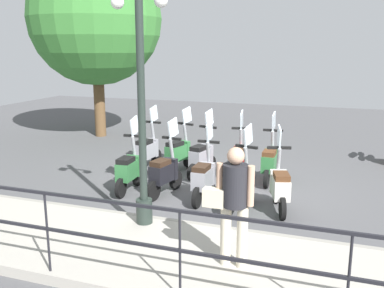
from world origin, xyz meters
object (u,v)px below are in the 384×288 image
object	(u,v)px
scooter_far_1	(239,159)
scooter_far_3	(179,152)
scooter_far_4	(148,150)
scooter_near_1	(239,184)
scooter_far_2	(202,156)
tree_large	(95,19)
scooter_near_2	(204,177)
lamp_post_near	(142,117)
scooter_far_0	(270,161)
pedestrian_with_bag	(233,198)
scooter_near_4	(129,169)
scooter_near_0	(280,186)
scooter_near_3	(165,172)

from	to	relation	value
scooter_far_1	scooter_far_3	xyz separation A→B (m)	(0.15, 1.52, 0.00)
scooter_far_1	scooter_far_4	distance (m)	2.32
scooter_near_1	scooter_far_2	xyz separation A→B (m)	(1.68, 1.27, 0.00)
scooter_near_1	scooter_far_3	size ratio (longest dim) A/B	1.00
tree_large	scooter_far_2	bearing A→B (deg)	-125.42
tree_large	scooter_near_2	size ratio (longest dim) A/B	3.88
scooter_far_3	scooter_far_4	distance (m)	0.80
lamp_post_near	scooter_near_1	world-z (taller)	lamp_post_near
tree_large	scooter_far_4	xyz separation A→B (m)	(-3.15, -3.22, -3.35)
scooter_far_2	tree_large	bearing A→B (deg)	66.41
scooter_near_1	scooter_far_0	world-z (taller)	same
pedestrian_with_bag	scooter_far_4	world-z (taller)	pedestrian_with_bag
scooter_far_0	scooter_far_4	world-z (taller)	same
scooter_near_4	scooter_far_1	xyz separation A→B (m)	(1.56, -1.96, 0.00)
lamp_post_near	pedestrian_with_bag	size ratio (longest dim) A/B	2.49
scooter_near_0	scooter_near_4	xyz separation A→B (m)	(0.08, 3.10, 0.00)
lamp_post_near	scooter_near_4	size ratio (longest dim) A/B	2.57
scooter_near_2	scooter_far_2	size ratio (longest dim) A/B	1.00
tree_large	scooter_far_4	world-z (taller)	tree_large
scooter_near_1	scooter_near_4	distance (m)	2.38
scooter_far_2	scooter_near_1	bearing A→B (deg)	-131.07
scooter_near_3	scooter_far_1	distance (m)	1.92
lamp_post_near	scooter_far_3	size ratio (longest dim) A/B	2.57
scooter_far_2	scooter_far_3	size ratio (longest dim) A/B	1.00
tree_large	scooter_far_4	bearing A→B (deg)	-134.41
scooter_near_2	scooter_near_3	xyz separation A→B (m)	(0.07, 0.86, 0.00)
pedestrian_with_bag	scooter_near_2	bearing A→B (deg)	25.63
tree_large	scooter_near_4	distance (m)	6.87
scooter_near_3	scooter_far_4	bearing A→B (deg)	45.69
pedestrian_with_bag	scooter_far_2	world-z (taller)	pedestrian_with_bag
scooter_far_1	scooter_far_3	bearing A→B (deg)	78.00
scooter_far_2	lamp_post_near	bearing A→B (deg)	-167.35
scooter_near_3	scooter_near_4	bearing A→B (deg)	104.62
pedestrian_with_bag	scooter_far_1	bearing A→B (deg)	12.31
lamp_post_near	scooter_near_2	distance (m)	2.24
scooter_far_1	scooter_far_3	size ratio (longest dim) A/B	1.00
lamp_post_near	scooter_near_2	bearing A→B (deg)	-16.13
tree_large	scooter_near_0	bearing A→B (deg)	-126.26
pedestrian_with_bag	scooter_near_2	size ratio (longest dim) A/B	1.03
scooter_near_1	pedestrian_with_bag	bearing A→B (deg)	-157.07
scooter_near_2	scooter_far_3	distance (m)	2.10
scooter_near_2	scooter_far_1	size ratio (longest dim) A/B	1.00
lamp_post_near	scooter_far_1	xyz separation A→B (m)	(3.25, -0.82, -1.41)
scooter_near_4	scooter_far_0	distance (m)	3.08
tree_large	scooter_far_3	bearing A→B (deg)	-127.69
scooter_near_2	scooter_near_4	bearing A→B (deg)	90.22
scooter_near_0	scooter_near_2	xyz separation A→B (m)	(0.05, 1.47, 0.00)
tree_large	scooter_near_2	distance (m)	7.86
scooter_far_2	scooter_near_4	bearing A→B (deg)	155.37
scooter_far_0	scooter_near_0	bearing A→B (deg)	-165.20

